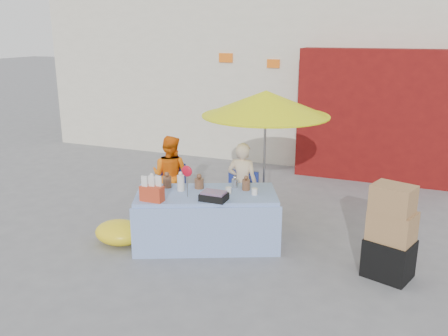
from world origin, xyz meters
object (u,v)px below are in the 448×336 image
at_px(vendor_beige, 242,184).
at_px(box_stack, 391,235).
at_px(chair_left, 167,201).
at_px(vendor_orange, 170,175).
at_px(umbrella, 266,104).
at_px(chair_right, 239,211).
at_px(market_table, 206,218).

bearing_deg(vendor_beige, box_stack, 156.04).
relative_size(chair_left, vendor_orange, 0.65).
bearing_deg(umbrella, box_stack, -28.61).
bearing_deg(chair_right, umbrella, 41.49).
xyz_separation_m(vendor_orange, vendor_beige, (1.25, 0.00, -0.00)).
bearing_deg(chair_right, vendor_beige, 87.87).
height_order(chair_left, vendor_orange, vendor_orange).
bearing_deg(vendor_orange, vendor_beige, 178.09).
bearing_deg(umbrella, chair_left, -169.61).
height_order(vendor_beige, umbrella, umbrella).
relative_size(chair_right, vendor_orange, 0.65).
relative_size(vendor_orange, vendor_beige, 1.00).
distance_m(vendor_beige, box_stack, 2.41).
xyz_separation_m(vendor_orange, umbrella, (1.55, 0.15, 1.23)).
bearing_deg(umbrella, vendor_orange, -174.47).
bearing_deg(vendor_beige, market_table, 73.37).
distance_m(chair_left, vendor_beige, 1.32).
bearing_deg(market_table, box_stack, -24.55).
bearing_deg(vendor_orange, chair_right, 171.96).
distance_m(chair_right, umbrella, 1.69).
relative_size(vendor_orange, box_stack, 1.11).
bearing_deg(chair_left, box_stack, -14.37).
height_order(market_table, vendor_orange, vendor_orange).
relative_size(chair_right, box_stack, 0.71).
height_order(market_table, umbrella, umbrella).
xyz_separation_m(market_table, vendor_orange, (-1.02, 0.87, 0.27)).
bearing_deg(chair_left, vendor_orange, 87.87).
xyz_separation_m(umbrella, box_stack, (1.93, -1.05, -1.34)).
bearing_deg(box_stack, vendor_orange, 165.45).
height_order(umbrella, box_stack, umbrella).
height_order(market_table, chair_right, market_table).
relative_size(vendor_orange, umbrella, 0.63).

